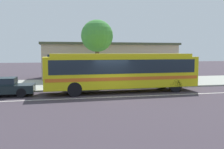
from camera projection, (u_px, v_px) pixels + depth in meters
ground_plane at (111, 95)px, 17.75m from camera, size 120.00×120.00×0.00m
sidewalk_slab at (97, 83)px, 24.12m from camera, size 60.00×8.00×0.12m
lane_stripe_center at (114, 97)px, 16.97m from camera, size 56.00×0.16×0.01m
transit_bus at (122, 70)px, 19.00m from camera, size 11.67×2.82×2.94m
pedestrian_waiting_near_sign at (156, 73)px, 23.38m from camera, size 0.37×0.37×1.63m
bus_stop_sign at (163, 69)px, 21.64m from camera, size 0.13×0.44×2.31m
street_tree_near_stop at (97, 36)px, 22.24m from camera, size 2.86×2.86×5.82m
station_building at (108, 61)px, 29.78m from camera, size 15.41×6.89×4.10m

